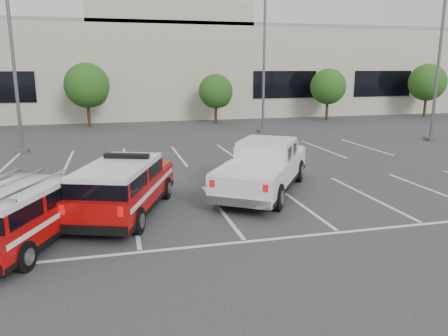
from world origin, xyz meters
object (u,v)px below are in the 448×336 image
at_px(light_pole_right, 439,55).
at_px(light_pole_mid, 264,57).
at_px(white_pickup, 264,172).
at_px(tree_mid_right, 217,92).
at_px(tree_far_right, 428,84).
at_px(fire_chief_suv, 124,191).
at_px(ladder_suv, 24,219).
at_px(tree_right, 329,88).
at_px(tree_mid_left, 88,87).
at_px(convention_building, 146,65).
at_px(light_pole_left, 13,53).

bearing_deg(light_pole_right, light_pole_mid, 146.31).
bearing_deg(white_pickup, tree_mid_right, 114.82).
relative_size(light_pole_mid, light_pole_right, 1.00).
distance_m(tree_far_right, light_pole_mid, 19.19).
distance_m(tree_far_right, fire_chief_suv, 35.65).
bearing_deg(ladder_suv, light_pole_right, 51.11).
xyz_separation_m(tree_right, light_pole_right, (0.91, -12.05, 2.41)).
distance_m(tree_mid_right, light_pole_right, 16.47).
relative_size(light_pole_right, ladder_suv, 2.12).
distance_m(tree_mid_right, tree_far_right, 20.01).
distance_m(tree_right, light_pole_right, 12.32).
height_order(tree_mid_left, tree_mid_right, tree_mid_left).
xyz_separation_m(tree_mid_left, tree_far_right, (30.00, 0.00, 0.00)).
height_order(tree_mid_right, fire_chief_suv, tree_mid_right).
relative_size(tree_far_right, light_pole_mid, 0.47).
bearing_deg(fire_chief_suv, convention_building, 104.27).
distance_m(tree_mid_left, light_pole_left, 10.73).
relative_size(convention_building, light_pole_mid, 5.86).
height_order(tree_mid_right, light_pole_left, light_pole_left).
xyz_separation_m(light_pole_mid, white_pickup, (-4.98, -14.43, -4.45)).
bearing_deg(light_pole_right, white_pickup, -148.91).
bearing_deg(tree_mid_right, ladder_suv, -113.99).
height_order(tree_mid_left, light_pole_mid, light_pole_mid).
height_order(light_pole_left, light_pole_right, same).
bearing_deg(tree_right, light_pole_right, -85.69).
bearing_deg(tree_mid_right, convention_building, 116.57).
xyz_separation_m(convention_building, fire_chief_suv, (-3.15, -31.69, -3.97)).
distance_m(convention_building, tree_mid_left, 11.19).
relative_size(tree_mid_left, white_pickup, 0.78).
height_order(light_pole_mid, ladder_suv, light_pole_mid).
relative_size(tree_right, fire_chief_suv, 0.80).
distance_m(light_pole_mid, fire_chief_suv, 19.22).
relative_size(tree_mid_left, ladder_suv, 1.00).
relative_size(light_pole_right, fire_chief_suv, 1.85).
xyz_separation_m(tree_mid_left, ladder_suv, (-0.57, -23.75, -2.33)).
distance_m(light_pole_left, light_pole_right, 24.08).
distance_m(light_pole_right, white_pickup, 16.92).
height_order(convention_building, fire_chief_suv, convention_building).
distance_m(tree_mid_left, tree_far_right, 30.00).
height_order(tree_far_right, light_pole_left, light_pole_left).
bearing_deg(light_pole_mid, light_pole_left, -165.07).
relative_size(tree_mid_left, light_pole_mid, 0.47).
height_order(tree_far_right, white_pickup, tree_far_right).
distance_m(light_pole_left, fire_chief_suv, 13.59).
bearing_deg(white_pickup, tree_right, 90.80).
bearing_deg(white_pickup, ladder_suv, -123.05).
bearing_deg(tree_far_right, white_pickup, -138.41).
xyz_separation_m(convention_building, ladder_suv, (-5.66, -33.57, -4.01)).
xyz_separation_m(light_pole_mid, ladder_suv, (-12.48, -17.71, -4.48)).
distance_m(convention_building, fire_chief_suv, 32.09).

